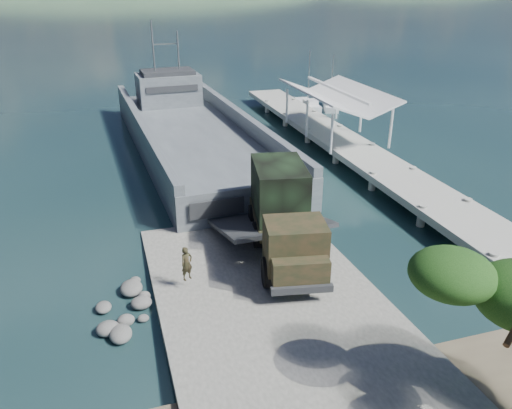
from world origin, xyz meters
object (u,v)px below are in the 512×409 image
at_px(sailboat_near, 308,105).
at_px(military_truck, 284,214).
at_px(pier, 340,133).
at_px(soldier, 187,271).
at_px(sailboat_far, 330,106).
at_px(landing_craft, 194,140).

bearing_deg(sailboat_near, military_truck, -109.75).
distance_m(pier, soldier, 24.27).
height_order(military_truck, sailboat_far, sailboat_far).
height_order(landing_craft, military_truck, landing_craft).
bearing_deg(military_truck, soldier, -149.88).
distance_m(soldier, sailboat_far, 39.61).
relative_size(landing_craft, soldier, 22.36).
xyz_separation_m(landing_craft, sailboat_far, (18.08, 10.72, -0.56)).
relative_size(pier, military_truck, 4.62).
height_order(pier, sailboat_near, sailboat_near).
xyz_separation_m(landing_craft, soldier, (-4.34, -21.92, 0.44)).
xyz_separation_m(military_truck, sailboat_near, (14.53, 31.64, -2.26)).
bearing_deg(sailboat_far, military_truck, -98.83).
bearing_deg(landing_craft, military_truck, -89.69).
xyz_separation_m(soldier, sailboat_near, (20.00, 33.59, -0.97)).
bearing_deg(soldier, military_truck, -6.88).
distance_m(pier, sailboat_far, 15.98).
relative_size(pier, landing_craft, 1.18).
bearing_deg(sailboat_near, landing_craft, -138.36).
height_order(landing_craft, sailboat_far, landing_craft).
relative_size(soldier, sailboat_far, 0.27).
bearing_deg(sailboat_far, soldier, -104.39).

